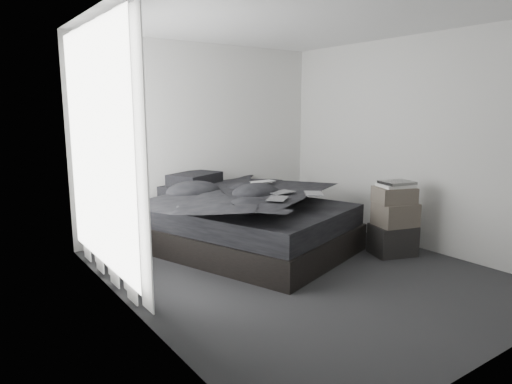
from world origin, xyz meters
TOP-DOWN VIEW (x-y plane):
  - floor at (0.00, 0.00)m, footprint 3.60×4.20m
  - ceiling at (0.00, 0.00)m, footprint 3.60×4.20m
  - wall_back at (0.00, 2.10)m, footprint 3.60×0.01m
  - wall_left at (-1.80, 0.00)m, footprint 0.01×4.20m
  - wall_right at (1.80, 0.00)m, footprint 0.01×4.20m
  - window_left at (-1.78, 0.90)m, footprint 0.02×2.00m
  - curtain_left at (-1.73, 0.90)m, footprint 0.06×2.12m
  - bed at (-0.01, 0.97)m, footprint 2.44×2.80m
  - mattress at (-0.01, 0.97)m, footprint 2.35×2.71m
  - duvet at (0.01, 0.92)m, footprint 2.29×2.46m
  - pillow_lower at (-0.36, 1.82)m, footprint 0.82×0.68m
  - pillow_upper at (-0.27, 1.82)m, footprint 0.79×0.69m
  - laptop at (0.38, 1.16)m, footprint 0.38×0.25m
  - comic_a at (-0.08, 0.28)m, footprint 0.35×0.34m
  - comic_b at (0.19, 0.56)m, footprint 0.32×0.23m
  - comic_c at (0.44, 0.28)m, footprint 0.33×0.35m
  - side_stand at (-1.51, 1.37)m, footprint 0.41×0.41m
  - papers at (-1.50, 1.36)m, footprint 0.30×0.26m
  - floor_books at (-0.91, 1.32)m, footprint 0.15×0.21m
  - box_lower at (1.31, -0.18)m, footprint 0.58×0.52m
  - box_mid at (1.31, -0.20)m, footprint 0.53×0.46m
  - box_upper at (1.30, -0.18)m, footprint 0.53×0.48m
  - art_book_white at (1.31, -0.18)m, footprint 0.44×0.40m
  - art_book_snake at (1.31, -0.20)m, footprint 0.41×0.36m

SIDE VIEW (x-z plane):
  - floor at x=0.00m, z-range -0.01..0.01m
  - floor_books at x=-0.91m, z-range 0.00..0.14m
  - bed at x=-0.01m, z-range 0.00..0.32m
  - box_lower at x=1.31m, z-range 0.00..0.36m
  - side_stand at x=-1.51m, z-range 0.00..0.65m
  - mattress at x=-0.01m, z-range 0.32..0.57m
  - box_mid at x=1.31m, z-range 0.36..0.63m
  - pillow_lower at x=-0.36m, z-range 0.57..0.73m
  - papers at x=-1.50m, z-range 0.65..0.67m
  - duvet at x=0.01m, z-range 0.57..0.84m
  - box_upper at x=1.30m, z-range 0.63..0.82m
  - pillow_upper at x=-0.27m, z-range 0.73..0.88m
  - art_book_white at x=1.31m, z-range 0.82..0.86m
  - comic_a at x=-0.08m, z-range 0.84..0.85m
  - comic_b at x=0.19m, z-range 0.85..0.86m
  - laptop at x=0.38m, z-range 0.84..0.87m
  - comic_c at x=0.44m, z-range 0.86..0.87m
  - art_book_snake at x=1.31m, z-range 0.86..0.89m
  - curtain_left at x=-1.73m, z-range 0.04..2.52m
  - wall_back at x=0.00m, z-range 0.00..2.60m
  - wall_left at x=-1.80m, z-range 0.00..2.60m
  - wall_right at x=1.80m, z-range 0.00..2.60m
  - window_left at x=-1.78m, z-range 0.20..2.50m
  - ceiling at x=0.00m, z-range 2.60..2.60m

